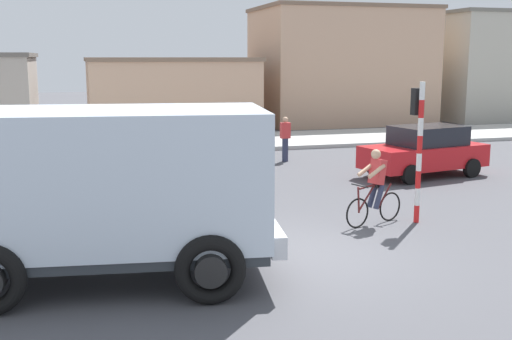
% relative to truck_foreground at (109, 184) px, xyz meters
% --- Properties ---
extents(ground_plane, '(120.00, 120.00, 0.00)m').
position_rel_truck_foreground_xyz_m(ground_plane, '(3.54, 0.60, -1.67)').
color(ground_plane, '#4C4C51').
extents(sidewalk_far, '(80.00, 5.00, 0.16)m').
position_rel_truck_foreground_xyz_m(sidewalk_far, '(3.54, 16.08, -1.59)').
color(sidewalk_far, '#ADADA8').
rests_on(sidewalk_far, ground).
extents(truck_foreground, '(5.70, 3.36, 2.90)m').
position_rel_truck_foreground_xyz_m(truck_foreground, '(0.00, 0.00, 0.00)').
color(truck_foreground, silver).
rests_on(truck_foreground, ground).
extents(cyclist, '(1.64, 0.72, 1.72)m').
position_rel_truck_foreground_xyz_m(cyclist, '(5.91, 2.09, -0.80)').
color(cyclist, black).
rests_on(cyclist, ground).
extents(traffic_light_pole, '(0.24, 0.43, 3.20)m').
position_rel_truck_foreground_xyz_m(traffic_light_pole, '(6.92, 2.07, 0.40)').
color(traffic_light_pole, red).
rests_on(traffic_light_pole, ground).
extents(car_red_near, '(4.26, 2.45, 1.60)m').
position_rel_truck_foreground_xyz_m(car_red_near, '(10.07, 6.99, -0.85)').
color(car_red_near, red).
rests_on(car_red_near, ground).
extents(pedestrian_near_kerb, '(0.34, 0.22, 1.62)m').
position_rel_truck_foreground_xyz_m(pedestrian_near_kerb, '(6.73, 10.91, -0.82)').
color(pedestrian_near_kerb, '#2D334C').
rests_on(pedestrian_near_kerb, ground).
extents(building_mid_block, '(8.37, 8.15, 3.72)m').
position_rel_truck_foreground_xyz_m(building_mid_block, '(4.21, 22.97, 0.20)').
color(building_mid_block, tan).
rests_on(building_mid_block, ground).
extents(building_corner_right, '(9.49, 6.58, 6.52)m').
position_rel_truck_foreground_xyz_m(building_corner_right, '(14.21, 23.37, 1.59)').
color(building_corner_right, tan).
rests_on(building_corner_right, ground).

